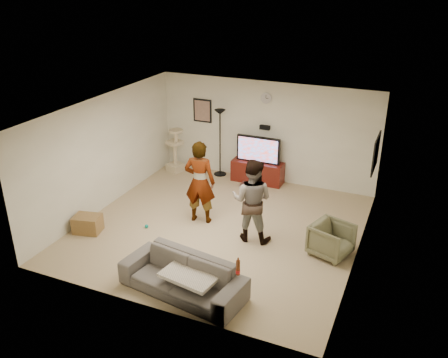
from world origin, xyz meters
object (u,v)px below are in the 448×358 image
at_px(sofa, 183,276).
at_px(beer_bottle, 238,268).
at_px(floor_lamp, 220,143).
at_px(side_table, 88,224).
at_px(tv_stand, 258,172).
at_px(tv, 258,149).
at_px(person_right, 252,200).
at_px(armchair, 331,240).
at_px(cat_tree, 175,150).
at_px(person_left, 200,182).

xyz_separation_m(sofa, beer_bottle, (0.97, 0.00, 0.43)).
bearing_deg(floor_lamp, side_table, -108.61).
height_order(tv_stand, tv, tv).
xyz_separation_m(floor_lamp, side_table, (-1.27, -3.77, -0.69)).
bearing_deg(floor_lamp, person_right, -55.36).
xyz_separation_m(tv_stand, armchair, (2.38, -2.62, 0.05)).
bearing_deg(beer_bottle, cat_tree, 128.51).
relative_size(floor_lamp, person_right, 1.03).
bearing_deg(beer_bottle, tv, 106.09).
relative_size(tv_stand, sofa, 0.61).
height_order(floor_lamp, cat_tree, floor_lamp).
height_order(beer_bottle, armchair, beer_bottle).
bearing_deg(cat_tree, tv, 5.34).
bearing_deg(tv_stand, cat_tree, -174.66).
distance_m(floor_lamp, person_right, 3.28).
relative_size(tv_stand, person_left, 0.72).
bearing_deg(person_left, tv, -108.77).
bearing_deg(side_table, armchair, 13.26).
bearing_deg(side_table, sofa, -20.01).
distance_m(sofa, side_table, 2.88).
distance_m(beer_bottle, side_table, 3.84).
bearing_deg(beer_bottle, sofa, 180.00).
bearing_deg(person_right, beer_bottle, 100.61).
height_order(person_left, person_right, person_left).
bearing_deg(armchair, person_right, 109.67).
bearing_deg(floor_lamp, tv_stand, -2.46).
height_order(tv, person_right, person_right).
xyz_separation_m(tv_stand, cat_tree, (-2.22, -0.21, 0.32)).
height_order(person_left, sofa, person_left).
xyz_separation_m(person_left, side_table, (-1.89, -1.34, -0.71)).
relative_size(tv, cat_tree, 0.93).
xyz_separation_m(floor_lamp, sofa, (1.44, -4.75, -0.55)).
bearing_deg(cat_tree, person_right, -38.81).
height_order(tv_stand, person_left, person_left).
bearing_deg(cat_tree, armchair, -27.59).
bearing_deg(person_right, armchair, 177.29).
bearing_deg(side_table, tv_stand, 58.13).
bearing_deg(person_right, person_left, -16.37).
xyz_separation_m(cat_tree, person_left, (1.80, -2.18, 0.30)).
bearing_deg(tv, side_table, -121.87).
bearing_deg(side_table, beer_bottle, -15.01).
relative_size(tv_stand, floor_lamp, 0.75).
xyz_separation_m(person_right, armchair, (1.57, 0.04, -0.52)).
bearing_deg(floor_lamp, cat_tree, -167.87).
relative_size(tv, person_left, 0.62).
xyz_separation_m(person_left, sofa, (0.82, -2.32, -0.58)).
xyz_separation_m(floor_lamp, beer_bottle, (2.40, -4.75, -0.12)).
distance_m(cat_tree, beer_bottle, 5.75).
bearing_deg(person_right, cat_tree, -42.92).
xyz_separation_m(tv, person_left, (-0.43, -2.38, 0.03)).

